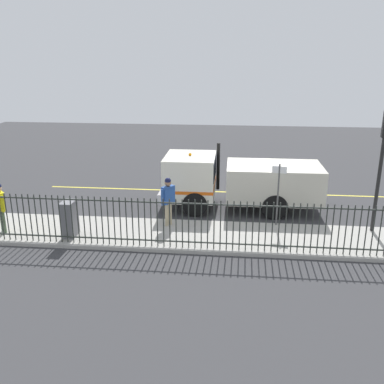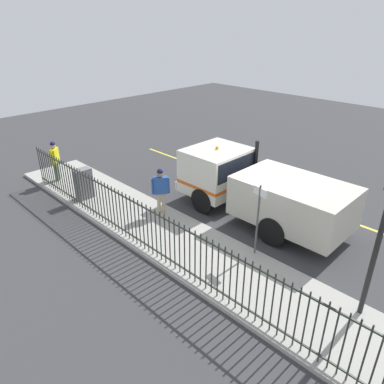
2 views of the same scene
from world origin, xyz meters
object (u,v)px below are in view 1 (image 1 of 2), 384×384
object	(u,v)px
traffic_cone	(253,189)
pedestrian_distant	(0,202)
traffic_light_near	(383,148)
utility_cabinet	(70,219)
work_truck	(232,179)
worker_standing	(168,196)
street_sign	(278,187)

from	to	relation	value
traffic_cone	pedestrian_distant	bearing A→B (deg)	-58.60
traffic_light_near	utility_cabinet	distance (m)	10.52
pedestrian_distant	utility_cabinet	world-z (taller)	pedestrian_distant
work_truck	pedestrian_distant	world-z (taller)	work_truck
worker_standing	utility_cabinet	xyz separation A→B (m)	(1.29, -3.11, -0.46)
utility_cabinet	traffic_cone	distance (m)	8.21
pedestrian_distant	traffic_cone	world-z (taller)	pedestrian_distant
work_truck	worker_standing	xyz separation A→B (m)	(2.35, -2.18, -0.04)
pedestrian_distant	traffic_cone	size ratio (longest dim) A/B	2.59
utility_cabinet	pedestrian_distant	bearing A→B (deg)	-91.42
utility_cabinet	traffic_cone	bearing A→B (deg)	130.46
worker_standing	traffic_light_near	distance (m)	7.29
work_truck	traffic_cone	xyz separation A→B (m)	(-1.69, 0.94, -0.89)
traffic_light_near	pedestrian_distant	bearing A→B (deg)	106.42
worker_standing	traffic_light_near	xyz separation A→B (m)	(-0.20, 7.05, 1.84)
traffic_cone	utility_cabinet	bearing A→B (deg)	-49.54
worker_standing	traffic_light_near	world-z (taller)	traffic_light_near
work_truck	utility_cabinet	xyz separation A→B (m)	(3.63, -5.29, -0.50)
worker_standing	utility_cabinet	bearing A→B (deg)	146.46
work_truck	pedestrian_distant	size ratio (longest dim) A/B	3.61
traffic_cone	street_sign	world-z (taller)	street_sign
traffic_light_near	utility_cabinet	xyz separation A→B (m)	(1.49, -10.16, -2.30)
pedestrian_distant	utility_cabinet	xyz separation A→B (m)	(0.06, 2.38, -0.47)
work_truck	worker_standing	world-z (taller)	work_truck
work_truck	traffic_cone	bearing A→B (deg)	-29.53
traffic_cone	traffic_light_near	bearing A→B (deg)	45.72
pedestrian_distant	traffic_cone	distance (m)	10.13
traffic_light_near	traffic_cone	bearing A→B (deg)	55.64
pedestrian_distant	traffic_light_near	distance (m)	12.76
worker_standing	pedestrian_distant	bearing A→B (deg)	136.58
work_truck	utility_cabinet	bearing A→B (deg)	124.19
utility_cabinet	street_sign	world-z (taller)	street_sign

